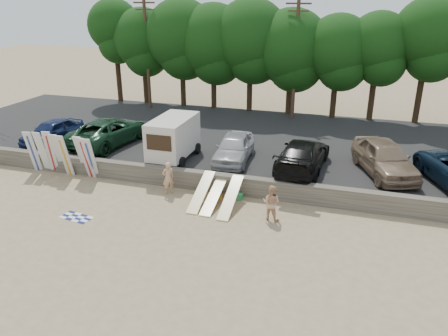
{
  "coord_description": "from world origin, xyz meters",
  "views": [
    {
      "loc": [
        6.6,
        -16.76,
        9.6
      ],
      "look_at": [
        0.51,
        3.0,
        1.35
      ],
      "focal_mm": 35.0,
      "sensor_mm": 36.0,
      "label": 1
    }
  ],
  "objects_px": {
    "car_0": "(52,131)",
    "car_1": "(109,131)",
    "car_4": "(384,158)",
    "car_2": "(234,148)",
    "cooler": "(238,196)",
    "car_3": "(303,155)",
    "beachgoer_a": "(168,178)",
    "box_trailer": "(173,136)",
    "beachgoer_b": "(271,203)"
  },
  "relations": [
    {
      "from": "car_0",
      "to": "car_1",
      "type": "bearing_deg",
      "value": 22.75
    },
    {
      "from": "car_4",
      "to": "car_2",
      "type": "bearing_deg",
      "value": 162.24
    },
    {
      "from": "car_0",
      "to": "cooler",
      "type": "xyz_separation_m",
      "value": [
        13.24,
        -3.18,
        -1.29
      ]
    },
    {
      "from": "car_1",
      "to": "car_3",
      "type": "bearing_deg",
      "value": -176.01
    },
    {
      "from": "car_0",
      "to": "car_4",
      "type": "bearing_deg",
      "value": 11.41
    },
    {
      "from": "beachgoer_a",
      "to": "box_trailer",
      "type": "bearing_deg",
      "value": -114.04
    },
    {
      "from": "beachgoer_b",
      "to": "car_2",
      "type": "bearing_deg",
      "value": -47.33
    },
    {
      "from": "box_trailer",
      "to": "car_2",
      "type": "relative_size",
      "value": 0.84
    },
    {
      "from": "car_1",
      "to": "car_2",
      "type": "height_order",
      "value": "car_1"
    },
    {
      "from": "car_3",
      "to": "beachgoer_b",
      "type": "distance_m",
      "value": 4.99
    },
    {
      "from": "car_4",
      "to": "beachgoer_a",
      "type": "distance_m",
      "value": 11.38
    },
    {
      "from": "car_2",
      "to": "beachgoer_a",
      "type": "height_order",
      "value": "car_2"
    },
    {
      "from": "car_1",
      "to": "beachgoer_a",
      "type": "relative_size",
      "value": 3.47
    },
    {
      "from": "box_trailer",
      "to": "car_2",
      "type": "distance_m",
      "value": 3.53
    },
    {
      "from": "box_trailer",
      "to": "car_2",
      "type": "xyz_separation_m",
      "value": [
        3.41,
        0.71,
        -0.58
      ]
    },
    {
      "from": "box_trailer",
      "to": "car_2",
      "type": "height_order",
      "value": "box_trailer"
    },
    {
      "from": "beachgoer_a",
      "to": "beachgoer_b",
      "type": "xyz_separation_m",
      "value": [
        5.6,
        -1.23,
        -0.01
      ]
    },
    {
      "from": "car_3",
      "to": "beachgoer_a",
      "type": "height_order",
      "value": "car_3"
    },
    {
      "from": "box_trailer",
      "to": "car_3",
      "type": "relative_size",
      "value": 0.68
    },
    {
      "from": "car_3",
      "to": "beachgoer_b",
      "type": "height_order",
      "value": "car_3"
    },
    {
      "from": "beachgoer_b",
      "to": "box_trailer",
      "type": "bearing_deg",
      "value": -22.95
    },
    {
      "from": "car_3",
      "to": "car_4",
      "type": "distance_m",
      "value": 4.25
    },
    {
      "from": "car_2",
      "to": "cooler",
      "type": "xyz_separation_m",
      "value": [
        1.22,
        -3.45,
        -1.32
      ]
    },
    {
      "from": "car_0",
      "to": "beachgoer_a",
      "type": "xyz_separation_m",
      "value": [
        9.61,
        -3.55,
        -0.59
      ]
    },
    {
      "from": "car_0",
      "to": "car_3",
      "type": "bearing_deg",
      "value": 9.75
    },
    {
      "from": "car_0",
      "to": "beachgoer_b",
      "type": "height_order",
      "value": "car_0"
    },
    {
      "from": "car_1",
      "to": "cooler",
      "type": "height_order",
      "value": "car_1"
    },
    {
      "from": "beachgoer_b",
      "to": "cooler",
      "type": "height_order",
      "value": "beachgoer_b"
    },
    {
      "from": "beachgoer_a",
      "to": "cooler",
      "type": "xyz_separation_m",
      "value": [
        3.63,
        0.38,
        -0.7
      ]
    },
    {
      "from": "beachgoer_b",
      "to": "car_4",
      "type": "bearing_deg",
      "value": -121.42
    },
    {
      "from": "beachgoer_a",
      "to": "car_4",
      "type": "bearing_deg",
      "value": 160.26
    },
    {
      "from": "beachgoer_b",
      "to": "beachgoer_a",
      "type": "bearing_deg",
      "value": -1.97
    },
    {
      "from": "car_0",
      "to": "car_2",
      "type": "distance_m",
      "value": 12.02
    },
    {
      "from": "box_trailer",
      "to": "car_4",
      "type": "relative_size",
      "value": 0.73
    },
    {
      "from": "car_0",
      "to": "car_4",
      "type": "relative_size",
      "value": 0.83
    },
    {
      "from": "car_1",
      "to": "beachgoer_b",
      "type": "distance_m",
      "value": 12.91
    },
    {
      "from": "box_trailer",
      "to": "beachgoer_b",
      "type": "distance_m",
      "value": 8.0
    },
    {
      "from": "car_0",
      "to": "cooler",
      "type": "relative_size",
      "value": 11.61
    },
    {
      "from": "car_2",
      "to": "beachgoer_b",
      "type": "relative_size",
      "value": 2.71
    },
    {
      "from": "car_0",
      "to": "car_4",
      "type": "xyz_separation_m",
      "value": [
        20.13,
        0.72,
        0.15
      ]
    },
    {
      "from": "car_2",
      "to": "beachgoer_a",
      "type": "relative_size",
      "value": 2.66
    },
    {
      "from": "car_0",
      "to": "beachgoer_a",
      "type": "relative_size",
      "value": 2.56
    },
    {
      "from": "box_trailer",
      "to": "car_1",
      "type": "xyz_separation_m",
      "value": [
        -4.98,
        1.3,
        -0.53
      ]
    },
    {
      "from": "beachgoer_b",
      "to": "cooler",
      "type": "distance_m",
      "value": 2.63
    },
    {
      "from": "car_3",
      "to": "car_0",
      "type": "bearing_deg",
      "value": 4.02
    },
    {
      "from": "box_trailer",
      "to": "car_2",
      "type": "bearing_deg",
      "value": 11.71
    },
    {
      "from": "box_trailer",
      "to": "car_3",
      "type": "xyz_separation_m",
      "value": [
        7.32,
        0.55,
        -0.53
      ]
    },
    {
      "from": "car_0",
      "to": "car_3",
      "type": "xyz_separation_m",
      "value": [
        15.93,
        0.11,
        0.07
      ]
    },
    {
      "from": "car_2",
      "to": "beachgoer_b",
      "type": "xyz_separation_m",
      "value": [
        3.19,
        -5.05,
        -0.63
      ]
    },
    {
      "from": "car_2",
      "to": "car_3",
      "type": "relative_size",
      "value": 0.81
    }
  ]
}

